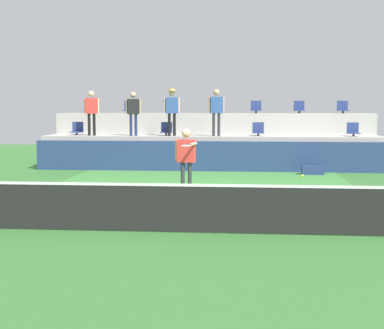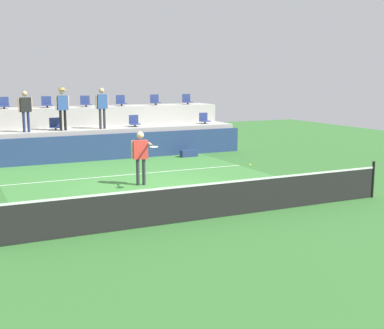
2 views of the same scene
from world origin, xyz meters
TOP-DOWN VIEW (x-y plane):
  - ground_plane at (0.00, 0.00)m, footprint 40.00×40.00m
  - court_inner_paint at (0.00, 1.00)m, footprint 9.00×10.00m
  - court_service_line at (0.00, 2.40)m, footprint 9.00×0.06m
  - tennis_net at (0.00, -4.00)m, footprint 10.48×0.08m
  - sponsor_backboard at (0.00, 6.00)m, footprint 13.00×0.16m
  - seating_tier_lower at (0.00, 7.30)m, footprint 13.00×1.80m
  - seating_tier_upper at (0.00, 9.10)m, footprint 13.00×1.80m
  - stadium_chair_lower_far_left at (-5.32, 7.23)m, footprint 0.44×0.40m
  - stadium_chair_lower_left at (-1.76, 7.23)m, footprint 0.44×0.40m
  - stadium_chair_lower_right at (1.80, 7.23)m, footprint 0.44×0.40m
  - stadium_chair_lower_far_right at (5.38, 7.23)m, footprint 0.44×0.40m
  - stadium_chair_upper_far_left at (-5.33, 9.03)m, footprint 0.44×0.40m
  - stadium_chair_upper_left at (-3.60, 9.03)m, footprint 0.44×0.40m
  - stadium_chair_upper_mid_left at (-1.76, 9.03)m, footprint 0.44×0.40m
  - stadium_chair_upper_center at (0.02, 9.03)m, footprint 0.44×0.40m
  - stadium_chair_upper_mid_right at (1.76, 9.03)m, footprint 0.44×0.40m
  - stadium_chair_upper_right at (3.54, 9.03)m, footprint 0.44×0.40m
  - stadium_chair_upper_far_right at (5.30, 9.03)m, footprint 0.44×0.40m
  - tennis_player at (-0.32, 0.51)m, footprint 0.60×1.28m
  - spectator_in_grey at (-4.63, 6.85)m, footprint 0.60×0.26m
  - spectator_leaning_on_rail at (-2.99, 6.85)m, footprint 0.59×0.27m
  - spectator_with_hat at (-1.49, 6.85)m, footprint 0.61×0.49m
  - spectator_in_white at (0.21, 6.85)m, footprint 0.61×0.29m
  - tennis_ball at (2.50, -1.59)m, footprint 0.07×0.07m
  - equipment_bag at (3.65, 5.29)m, footprint 0.76×0.28m

SIDE VIEW (x-z plane):
  - ground_plane at x=0.00m, z-range 0.00..0.00m
  - court_inner_paint at x=0.00m, z-range 0.00..0.01m
  - court_service_line at x=0.00m, z-range 0.01..0.01m
  - equipment_bag at x=3.65m, z-range 0.00..0.30m
  - tennis_net at x=0.00m, z-range -0.04..1.03m
  - sponsor_backboard at x=0.00m, z-range 0.00..1.10m
  - seating_tier_lower at x=0.00m, z-range 0.00..1.25m
  - tennis_ball at x=2.50m, z-range 0.76..0.83m
  - seating_tier_upper at x=0.00m, z-range 0.00..2.10m
  - tennis_player at x=-0.32m, z-range 0.20..1.96m
  - stadium_chair_lower_far_left at x=-5.32m, z-range 1.20..1.72m
  - stadium_chair_lower_left at x=-1.76m, z-range 1.20..1.72m
  - stadium_chair_lower_right at x=1.80m, z-range 1.20..1.72m
  - stadium_chair_lower_far_right at x=5.38m, z-range 1.20..1.72m
  - spectator_leaning_on_rail at x=-2.99m, z-range 1.42..3.10m
  - spectator_in_grey at x=-4.63m, z-range 1.43..3.16m
  - stadium_chair_upper_far_left at x=-5.33m, z-range 2.05..2.57m
  - stadium_chair_upper_left at x=-3.60m, z-range 2.05..2.57m
  - stadium_chair_upper_mid_left at x=-1.76m, z-range 2.05..2.57m
  - stadium_chair_upper_center at x=0.02m, z-range 2.05..2.57m
  - stadium_chair_upper_mid_right at x=1.76m, z-range 2.05..2.57m
  - stadium_chair_upper_right at x=3.54m, z-range 2.05..2.57m
  - stadium_chair_upper_far_right at x=5.30m, z-range 2.05..2.57m
  - spectator_in_white at x=0.21m, z-range 1.44..3.21m
  - spectator_with_hat at x=-1.49m, z-range 1.46..3.26m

